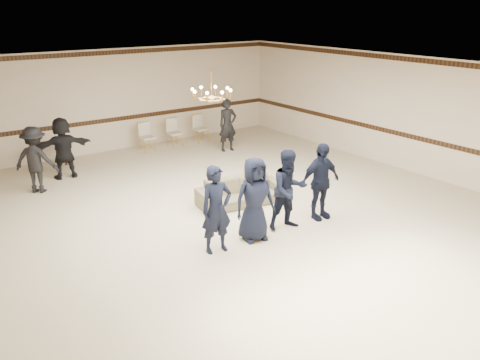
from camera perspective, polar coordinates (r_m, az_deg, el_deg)
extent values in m
cube|color=beige|center=(11.04, -0.18, -4.76)|extent=(12.00, 14.00, 0.01)
cube|color=#32231C|center=(10.16, -0.20, 11.94)|extent=(12.00, 14.00, 0.01)
cube|color=beige|center=(16.54, -14.63, 8.64)|extent=(12.00, 0.01, 3.20)
cube|color=beige|center=(14.71, 19.32, 6.88)|extent=(0.01, 14.00, 3.20)
cube|color=#3A2011|center=(16.64, -14.44, 6.61)|extent=(12.00, 0.02, 0.14)
cube|color=#3A2011|center=(16.33, -15.06, 13.73)|extent=(12.00, 0.02, 0.14)
imported|color=black|center=(9.47, -2.68, -3.37)|extent=(0.67, 0.48, 1.72)
imported|color=black|center=(9.95, 1.66, -2.20)|extent=(0.92, 0.69, 1.72)
imported|color=black|center=(10.49, 5.57, -1.13)|extent=(0.94, 0.79, 1.72)
imported|color=black|center=(11.07, 9.08, -0.16)|extent=(1.03, 0.50, 1.72)
imported|color=brown|center=(11.92, 0.18, -1.29)|extent=(2.21, 1.16, 0.61)
imported|color=black|center=(13.49, -22.15, 2.13)|extent=(1.23, 1.19, 1.68)
imported|color=black|center=(14.36, -19.40, 3.46)|extent=(1.61, 0.68, 1.68)
imported|color=black|center=(16.13, -1.40, 6.24)|extent=(0.66, 0.48, 1.68)
cube|color=#341D11|center=(15.65, -20.70, 2.75)|extent=(0.88, 0.38, 0.73)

